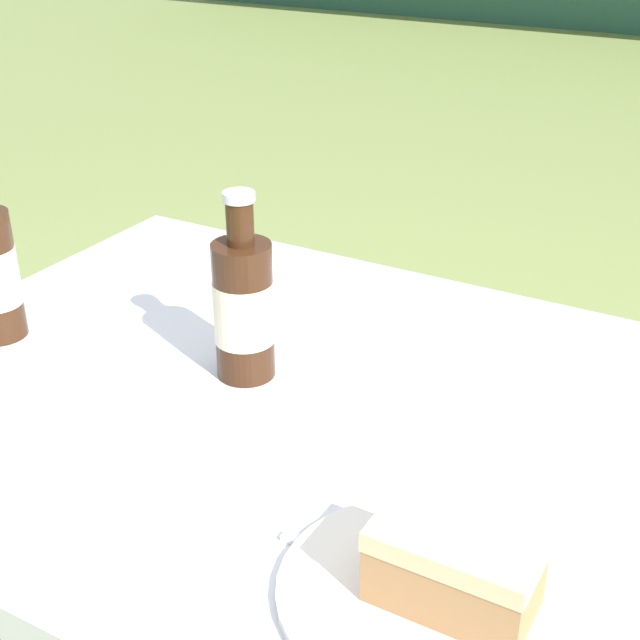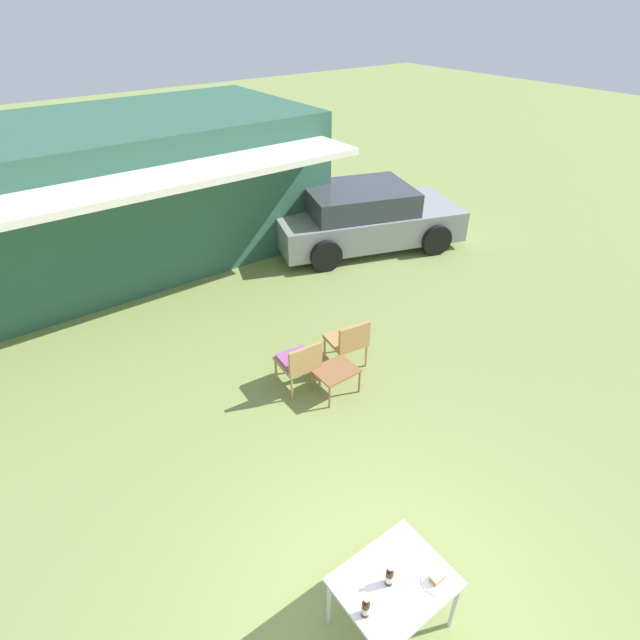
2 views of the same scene
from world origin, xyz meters
name	(u,v)px [view 2 (image 2 of 2)]	position (x,y,z in m)	size (l,w,h in m)	color
ground_plane	(388,623)	(0.00, 0.00, 0.00)	(60.00, 60.00, 0.00)	olive
cabin_building	(65,201)	(-0.29, 9.21, 1.43)	(10.19, 5.37, 2.84)	#2D5B47
parked_car	(364,217)	(5.23, 6.47, 0.66)	(4.51, 3.11, 1.35)	gray
wicker_chair_cushioned	(299,361)	(1.23, 3.24, 0.49)	(0.56, 0.58, 0.84)	#B2844C
wicker_chair_plain	(349,340)	(2.13, 3.22, 0.49)	(0.59, 0.61, 0.84)	#B2844C
garden_side_table	(336,372)	(1.59, 2.84, 0.37)	(0.60, 0.48, 0.41)	brown
patio_table	(394,585)	(0.00, 0.00, 0.66)	(0.97, 0.77, 0.73)	silver
cake_on_plate	(436,579)	(0.28, -0.21, 0.76)	(0.23, 0.23, 0.08)	silver
cola_bottle_near	(389,577)	(-0.06, 0.02, 0.82)	(0.07, 0.07, 0.22)	#381E0F
cola_bottle_far	(366,609)	(-0.38, -0.05, 0.82)	(0.07, 0.07, 0.22)	#381E0F
fork	(431,584)	(0.23, -0.20, 0.73)	(0.19, 0.02, 0.01)	silver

